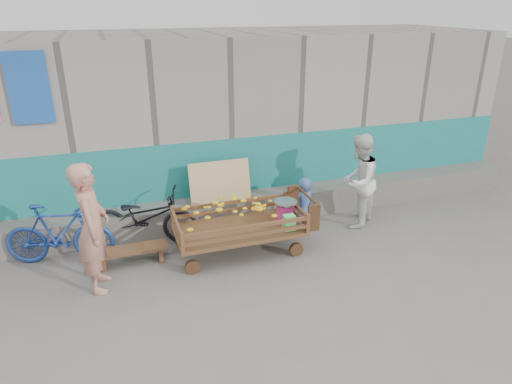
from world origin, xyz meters
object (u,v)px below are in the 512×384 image
object	(u,v)px
bench	(132,252)
bicycle_blue	(59,234)
child	(304,202)
woman	(358,181)
bicycle_dark	(145,217)
banana_cart	(237,218)
vendor_man	(93,228)

from	to	relation	value
bench	bicycle_blue	size ratio (longest dim) A/B	0.65
child	woman	bearing A→B (deg)	143.67
bench	bicycle_dark	world-z (taller)	bicycle_dark
bicycle_blue	bicycle_dark	bearing A→B (deg)	-67.45
bicycle_dark	bicycle_blue	xyz separation A→B (m)	(-1.22, -0.20, 0.02)
banana_cart	woman	distance (m)	2.20
vendor_man	woman	world-z (taller)	vendor_man
bench	vendor_man	size ratio (longest dim) A/B	0.57
woman	bicycle_dark	world-z (taller)	woman
banana_cart	bench	world-z (taller)	banana_cart
woman	bicycle_dark	bearing A→B (deg)	-49.74
bicycle_dark	banana_cart	bearing A→B (deg)	-102.40
woman	bicycle_blue	size ratio (longest dim) A/B	1.04
bench	child	size ratio (longest dim) A/B	1.16
child	bicycle_dark	world-z (taller)	bicycle_dark
vendor_man	bicycle_blue	world-z (taller)	vendor_man
banana_cart	bicycle_blue	distance (m)	2.54
bicycle_blue	vendor_man	bearing A→B (deg)	-135.09
bench	child	xyz separation A→B (m)	(2.84, 0.35, 0.25)
child	bicycle_blue	size ratio (longest dim) A/B	0.56
child	bicycle_dark	size ratio (longest dim) A/B	0.51
bicycle_dark	bench	bearing A→B (deg)	173.67
vendor_man	child	size ratio (longest dim) A/B	2.03
woman	bicycle_dark	size ratio (longest dim) A/B	0.95
bicycle_blue	banana_cart	bearing A→B (deg)	-89.56
bench	banana_cart	bearing A→B (deg)	-7.45
bench	child	distance (m)	2.87
bench	woman	distance (m)	3.74
bicycle_dark	bicycle_blue	size ratio (longest dim) A/B	1.09
bench	woman	xyz separation A→B (m)	(3.69, 0.10, 0.61)
banana_cart	woman	bearing A→B (deg)	7.95
child	bicycle_blue	world-z (taller)	bicycle_blue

